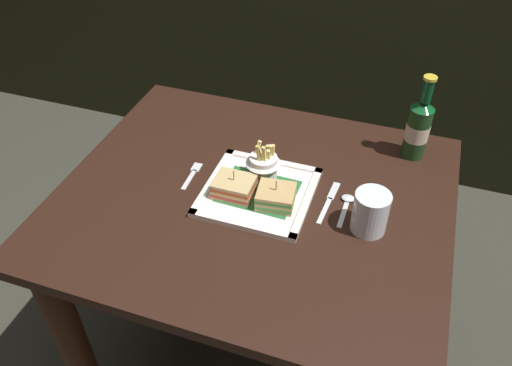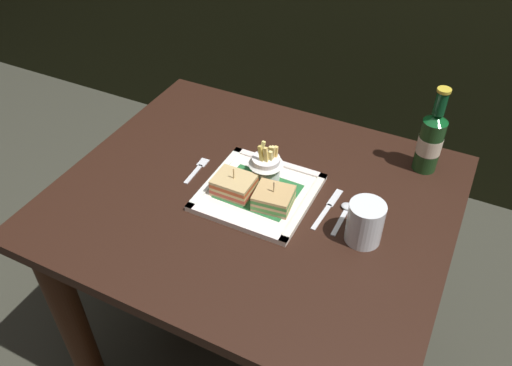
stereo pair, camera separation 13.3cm
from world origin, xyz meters
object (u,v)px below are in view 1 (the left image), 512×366
(dining_table, at_px, (254,237))
(sandwich_half_right, at_px, (276,197))
(square_plate, at_px, (258,192))
(water_glass, at_px, (370,215))
(fork, at_px, (192,175))
(spoon, at_px, (347,203))
(beer_bottle, at_px, (418,127))
(fries_cup, at_px, (263,163))
(sandwich_half_left, at_px, (234,187))
(knife, at_px, (329,201))

(dining_table, bearing_deg, sandwich_half_right, -18.09)
(square_plate, relative_size, water_glass, 2.58)
(fork, bearing_deg, spoon, 2.87)
(beer_bottle, distance_m, fork, 0.64)
(water_glass, bearing_deg, fries_cup, 163.70)
(sandwich_half_left, distance_m, fries_cup, 0.10)
(square_plate, relative_size, fries_cup, 2.43)
(dining_table, relative_size, water_glass, 9.41)
(beer_bottle, distance_m, water_glass, 0.35)
(water_glass, xyz_separation_m, knife, (-0.11, 0.06, -0.04))
(square_plate, relative_size, spoon, 2.19)
(sandwich_half_left, bearing_deg, dining_table, 25.91)
(sandwich_half_left, bearing_deg, fries_cup, 58.49)
(beer_bottle, bearing_deg, fork, -152.72)
(spoon, bearing_deg, square_plate, -170.72)
(fries_cup, distance_m, knife, 0.20)
(sandwich_half_left, distance_m, spoon, 0.29)
(sandwich_half_right, height_order, fork, sandwich_half_right)
(sandwich_half_left, bearing_deg, sandwich_half_right, 0.00)
(water_glass, height_order, knife, water_glass)
(dining_table, distance_m, knife, 0.26)
(dining_table, xyz_separation_m, spoon, (0.24, 0.04, 0.17))
(sandwich_half_right, distance_m, knife, 0.14)
(water_glass, bearing_deg, sandwich_half_right, 179.24)
(knife, bearing_deg, beer_bottle, 56.39)
(sandwich_half_right, relative_size, water_glass, 0.95)
(knife, bearing_deg, sandwich_half_right, -154.24)
(spoon, bearing_deg, knife, -173.78)
(dining_table, height_order, knife, knife)
(sandwich_half_right, xyz_separation_m, fork, (-0.25, 0.04, -0.03))
(fork, bearing_deg, knife, 2.47)
(sandwich_half_right, bearing_deg, fork, 170.11)
(sandwich_half_left, height_order, sandwich_half_right, sandwich_half_left)
(sandwich_half_right, bearing_deg, spoon, 20.99)
(water_glass, bearing_deg, sandwich_half_left, 179.48)
(sandwich_half_right, relative_size, fries_cup, 0.89)
(square_plate, bearing_deg, sandwich_half_right, -26.83)
(square_plate, height_order, fries_cup, fries_cup)
(fries_cup, height_order, fork, fries_cup)
(knife, distance_m, spoon, 0.05)
(fork, bearing_deg, sandwich_half_left, -17.39)
(dining_table, bearing_deg, fries_cup, 84.38)
(knife, bearing_deg, dining_table, -168.67)
(sandwich_half_right, xyz_separation_m, fries_cup, (-0.06, 0.08, 0.03))
(knife, bearing_deg, square_plate, -169.97)
(fork, bearing_deg, dining_table, -6.81)
(dining_table, height_order, water_glass, water_glass)
(sandwich_half_left, relative_size, spoon, 0.80)
(beer_bottle, xyz_separation_m, knife, (-0.18, -0.27, -0.09))
(spoon, bearing_deg, beer_bottle, 63.06)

